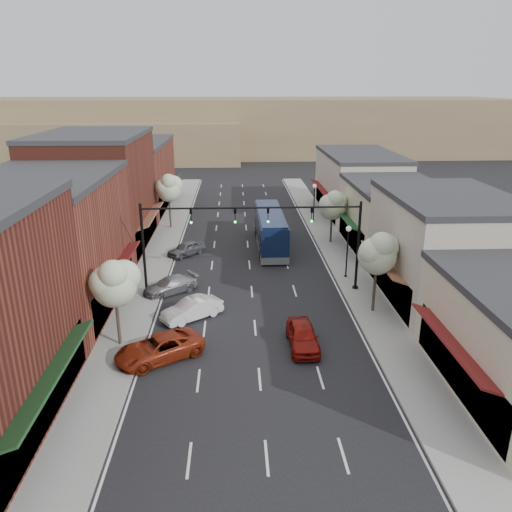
{
  "coord_description": "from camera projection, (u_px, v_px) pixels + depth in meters",
  "views": [
    {
      "loc": [
        -1.2,
        -27.25,
        15.11
      ],
      "look_at": [
        0.41,
        10.0,
        2.2
      ],
      "focal_mm": 35.0,
      "sensor_mm": 36.0,
      "label": 1
    }
  ],
  "objects": [
    {
      "name": "tree_left_far",
      "position": [
        169.0,
        187.0,
        53.37
      ],
      "size": [
        2.85,
        2.65,
        6.13
      ],
      "color": "#47382B",
      "rests_on": "ground"
    },
    {
      "name": "parked_car_c",
      "position": [
        170.0,
        285.0,
        37.87
      ],
      "size": [
        4.5,
        3.88,
        1.24
      ],
      "primitive_type": "imported",
      "rotation": [
        0.0,
        0.0,
        -0.96
      ],
      "color": "gray",
      "rests_on": "ground"
    },
    {
      "name": "tree_left_near",
      "position": [
        115.0,
        282.0,
        28.95
      ],
      "size": [
        2.85,
        2.65,
        5.69
      ],
      "color": "#47382B",
      "rests_on": "ground"
    },
    {
      "name": "lamp_post_near",
      "position": [
        348.0,
        243.0,
        39.97
      ],
      "size": [
        0.44,
        0.44,
        4.44
      ],
      "color": "black",
      "rests_on": "ground"
    },
    {
      "name": "ground",
      "position": [
        256.0,
        343.0,
        30.72
      ],
      "size": [
        160.0,
        160.0,
        0.0
      ],
      "primitive_type": "plane",
      "color": "black",
      "rests_on": "ground"
    },
    {
      "name": "bldg_right_midnear",
      "position": [
        444.0,
        249.0,
        35.66
      ],
      "size": [
        9.14,
        12.1,
        7.9
      ],
      "color": "#C0B4A5",
      "rests_on": "ground"
    },
    {
      "name": "parked_car_b",
      "position": [
        192.0,
        309.0,
        33.68
      ],
      "size": [
        4.3,
        3.68,
        1.4
      ],
      "primitive_type": "imported",
      "rotation": [
        0.0,
        0.0,
        -0.95
      ],
      "color": "silver",
      "rests_on": "ground"
    },
    {
      "name": "tree_right_far",
      "position": [
        333.0,
        204.0,
        48.58
      ],
      "size": [
        2.85,
        2.65,
        5.43
      ],
      "color": "#47382B",
      "rests_on": "ground"
    },
    {
      "name": "hill_far",
      "position": [
        239.0,
        126.0,
        113.72
      ],
      "size": [
        120.0,
        30.0,
        12.0
      ],
      "primitive_type": "cube",
      "color": "#7A6647",
      "rests_on": "ground"
    },
    {
      "name": "bldg_left_midnear",
      "position": [
        46.0,
        244.0,
        34.28
      ],
      "size": [
        10.14,
        14.1,
        9.4
      ],
      "color": "brown",
      "rests_on": "ground"
    },
    {
      "name": "curb_left",
      "position": [
        175.0,
        249.0,
        47.88
      ],
      "size": [
        0.25,
        73.0,
        0.17
      ],
      "primitive_type": "cube",
      "color": "gray",
      "rests_on": "ground"
    },
    {
      "name": "curb_right",
      "position": [
        320.0,
        247.0,
        48.45
      ],
      "size": [
        0.25,
        73.0,
        0.17
      ],
      "primitive_type": "cube",
      "color": "gray",
      "rests_on": "ground"
    },
    {
      "name": "signal_mast_right",
      "position": [
        327.0,
        233.0,
        36.99
      ],
      "size": [
        8.22,
        0.46,
        7.0
      ],
      "color": "black",
      "rests_on": "ground"
    },
    {
      "name": "bldg_left_midfar",
      "position": [
        97.0,
        192.0,
        47.25
      ],
      "size": [
        10.14,
        14.1,
        10.9
      ],
      "color": "maroon",
      "rests_on": "ground"
    },
    {
      "name": "bldg_right_midfar",
      "position": [
        392.0,
        217.0,
        47.24
      ],
      "size": [
        9.14,
        12.1,
        6.4
      ],
      "color": "beige",
      "rests_on": "ground"
    },
    {
      "name": "sidewalk_right",
      "position": [
        334.0,
        247.0,
        48.5
      ],
      "size": [
        2.8,
        73.0,
        0.15
      ],
      "primitive_type": "cube",
      "color": "gray",
      "rests_on": "ground"
    },
    {
      "name": "tree_right_near",
      "position": [
        378.0,
        252.0,
        33.33
      ],
      "size": [
        2.85,
        2.65,
        5.95
      ],
      "color": "#47382B",
      "rests_on": "ground"
    },
    {
      "name": "hill_near",
      "position": [
        118.0,
        141.0,
        102.03
      ],
      "size": [
        50.0,
        20.0,
        8.0
      ],
      "primitive_type": "cube",
      "color": "#7A6647",
      "rests_on": "ground"
    },
    {
      "name": "bldg_left_far",
      "position": [
        131.0,
        176.0,
        62.77
      ],
      "size": [
        10.14,
        18.1,
        8.4
      ],
      "color": "brown",
      "rests_on": "ground"
    },
    {
      "name": "parked_car_a",
      "position": [
        159.0,
        348.0,
        28.68
      ],
      "size": [
        5.61,
        4.71,
        1.43
      ],
      "primitive_type": "imported",
      "rotation": [
        0.0,
        0.0,
        -1.02
      ],
      "color": "maroon",
      "rests_on": "ground"
    },
    {
      "name": "coach_bus",
      "position": [
        270.0,
        229.0,
        48.19
      ],
      "size": [
        2.63,
        11.43,
        3.49
      ],
      "rotation": [
        0.0,
        0.0,
        0.01
      ],
      "color": "#0D1937",
      "rests_on": "ground"
    },
    {
      "name": "sidewalk_left",
      "position": [
        161.0,
        249.0,
        47.82
      ],
      "size": [
        2.8,
        73.0,
        0.15
      ],
      "primitive_type": "cube",
      "color": "gray",
      "rests_on": "ground"
    },
    {
      "name": "red_hatchback",
      "position": [
        303.0,
        336.0,
        30.03
      ],
      "size": [
        1.8,
        4.32,
        1.46
      ],
      "primitive_type": "imported",
      "rotation": [
        0.0,
        0.0,
        0.02
      ],
      "color": "maroon",
      "rests_on": "ground"
    },
    {
      "name": "bldg_right_far",
      "position": [
        358.0,
        184.0,
        60.29
      ],
      "size": [
        9.14,
        16.1,
        7.4
      ],
      "color": "#C0B4A5",
      "rests_on": "ground"
    },
    {
      "name": "lamp_post_far",
      "position": [
        314.0,
        197.0,
        56.49
      ],
      "size": [
        0.44,
        0.44,
        4.44
      ],
      "color": "black",
      "rests_on": "ground"
    },
    {
      "name": "signal_mast_left",
      "position": [
        175.0,
        235.0,
        36.53
      ],
      "size": [
        8.22,
        0.46,
        7.0
      ],
      "color": "black",
      "rests_on": "ground"
    },
    {
      "name": "parked_car_d",
      "position": [
        186.0,
        249.0,
        46.19
      ],
      "size": [
        3.73,
        3.79,
        1.29
      ],
      "primitive_type": "imported",
      "rotation": [
        0.0,
        0.0,
        -0.77
      ],
      "color": "#55575C",
      "rests_on": "ground"
    }
  ]
}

